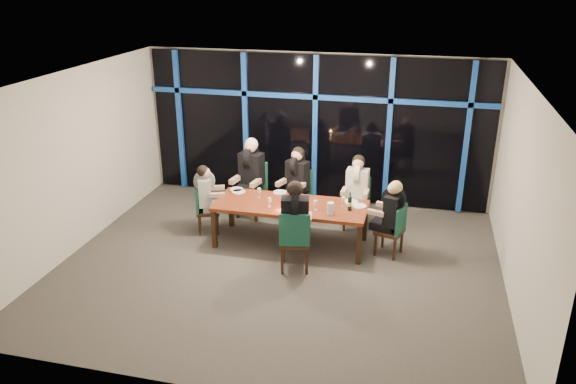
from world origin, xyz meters
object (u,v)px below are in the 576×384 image
chair_near_mid (295,238)px  diner_end_left (207,189)px  dining_table (291,208)px  diner_far_mid (296,174)px  wine_bottle (350,204)px  diner_far_right (357,182)px  chair_far_right (357,200)px  chair_end_right (394,228)px  chair_end_left (204,207)px  chair_far_left (253,186)px  chair_far_mid (299,192)px  water_pitcher (330,209)px  diner_near_mid (295,212)px  diner_end_right (391,207)px  diner_far_left (250,167)px

chair_near_mid → diner_end_left: bearing=-40.0°
dining_table → chair_near_mid: bearing=-72.8°
diner_far_mid → wine_bottle: bearing=-23.2°
diner_far_right → chair_near_mid: bearing=-109.2°
diner_far_mid → diner_end_left: 1.69m
chair_far_right → chair_end_right: (0.74, -0.99, -0.03)m
chair_end_left → chair_end_right: 3.40m
diner_far_mid → diner_end_left: diner_far_mid is taller
diner_far_mid → wine_bottle: size_ratio=3.03×
dining_table → wine_bottle: (1.01, -0.02, 0.19)m
chair_far_left → chair_far_mid: bearing=11.3°
chair_end_right → chair_near_mid: 1.74m
chair_far_right → water_pitcher: same height
chair_end_left → wine_bottle: (2.65, -0.11, 0.38)m
chair_end_left → water_pitcher: bearing=-119.0°
chair_end_right → diner_far_mid: size_ratio=0.94×
chair_far_left → chair_end_right: (2.76, -1.07, -0.09)m
diner_end_left → wine_bottle: size_ratio=2.69×
dining_table → chair_far_mid: size_ratio=2.65×
wine_bottle → chair_end_right: bearing=1.2°
chair_end_right → water_pitcher: water_pitcher is taller
dining_table → chair_end_right: bearing=-0.3°
chair_end_left → water_pitcher: water_pitcher is taller
chair_far_left → wine_bottle: wine_bottle is taller
chair_near_mid → diner_near_mid: diner_near_mid is taller
chair_far_left → diner_far_mid: size_ratio=1.11×
chair_far_left → wine_bottle: (2.01, -1.08, 0.28)m
dining_table → diner_end_left: bearing=175.9°
dining_table → chair_end_left: bearing=176.9°
chair_far_right → diner_end_left: (-2.59, -0.87, 0.30)m
chair_far_left → diner_end_right: diner_end_right is taller
chair_far_mid → diner_far_mid: diner_far_mid is taller
chair_end_left → diner_far_left: 1.20m
diner_end_right → wine_bottle: 0.68m
chair_end_right → diner_far_right: bearing=-123.8°
chair_end_left → chair_near_mid: size_ratio=0.85×
chair_far_right → diner_end_right: size_ratio=1.09×
diner_far_left → diner_end_right: diner_far_left is taller
diner_far_right → dining_table: bearing=-135.6°
chair_near_mid → dining_table: bearing=-83.7°
chair_end_right → chair_near_mid: (-1.48, -0.90, 0.07)m
chair_far_mid → diner_far_left: (-0.91, -0.11, 0.46)m
diner_end_left → chair_far_left: bearing=-51.5°
chair_end_left → chair_end_right: size_ratio=0.97×
chair_end_right → diner_far_right: size_ratio=0.97×
dining_table → chair_end_left: size_ratio=2.98×
diner_end_right → water_pitcher: diner_end_right is taller
chair_far_left → chair_end_left: (-0.64, -0.97, -0.10)m
dining_table → diner_far_mid: 1.04m
chair_end_left → chair_far_mid: bearing=-77.6°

